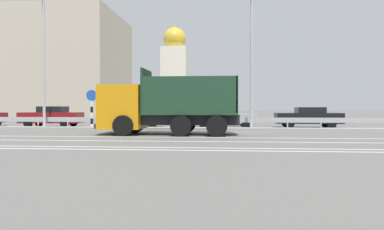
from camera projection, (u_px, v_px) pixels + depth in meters
The scene contains 17 objects.
ground_plane at pixel (222, 133), 21.18m from camera, with size 320.00×320.00×0.00m, color #605E5B.
lane_strip_0 at pixel (165, 137), 17.90m from camera, with size 66.48×0.16×0.01m, color silver.
lane_strip_1 at pixel (157, 141), 15.79m from camera, with size 66.48×0.16×0.01m, color silver.
lane_strip_2 at pixel (145, 147), 13.38m from camera, with size 66.48×0.16×0.01m, color silver.
lane_strip_3 at pixel (140, 150), 12.61m from camera, with size 66.48×0.16×0.01m, color silver.
median_island at pixel (222, 129), 23.05m from camera, with size 36.57×1.10×0.18m, color gray.
median_guardrail at pixel (222, 121), 24.03m from camera, with size 66.48×0.09×0.78m.
dump_truck at pixel (151, 110), 19.76m from camera, with size 7.30×2.80×3.42m.
median_road_sign at pixel (92, 108), 23.76m from camera, with size 0.77×0.16×2.58m.
street_lamp_1 at pixel (42, 54), 23.91m from camera, with size 0.71×2.68×8.58m.
street_lamp_2 at pixel (252, 54), 22.75m from camera, with size 0.71×2.11×8.43m.
parked_car_2 at pixel (52, 116), 27.23m from camera, with size 4.33×2.08×1.50m.
parked_car_3 at pixel (136, 118), 27.41m from camera, with size 3.98×2.00×1.27m.
parked_car_4 at pixel (224, 117), 26.43m from camera, with size 4.76×2.17×1.42m.
parked_car_5 at pixel (308, 117), 26.22m from camera, with size 4.50×1.90×1.44m.
background_building_0 at pixel (73, 68), 44.01m from camera, with size 11.04×12.86×12.17m, color #B7AD99.
church_tower at pixel (175, 73), 53.52m from camera, with size 3.60×3.60×13.73m.
Camera 1 is at (0.18, -21.22, 1.44)m, focal length 35.00 mm.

